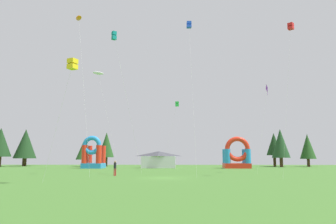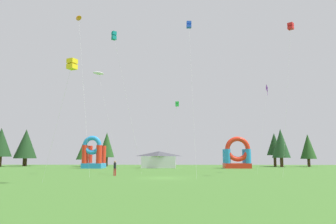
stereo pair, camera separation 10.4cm
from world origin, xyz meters
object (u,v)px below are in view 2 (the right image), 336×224
kite_green_box (177,104)px  inflatable_orange_dome (237,157)px  kite_red_box (291,27)px  kite_teal_box (114,36)px  person_midfield (115,167)px  inflatable_blue_arch (94,156)px  festival_tent (159,160)px  kite_purple_diamond (268,89)px  kite_orange_parafoil (79,19)px  kite_blue_box (189,25)px  kite_yellow_box (72,64)px  kite_white_parafoil (98,73)px

kite_green_box → inflatable_orange_dome: kite_green_box is taller
kite_red_box → kite_teal_box: bearing=171.4°
kite_red_box → person_midfield: (-22.27, 0.77, -17.63)m
inflatable_blue_arch → festival_tent: (13.40, 1.55, -0.67)m
kite_green_box → kite_purple_diamond: kite_purple_diamond is taller
person_midfield → festival_tent: size_ratio=0.26×
kite_orange_parafoil → festival_tent: 33.53m
person_midfield → inflatable_blue_arch: inflatable_blue_arch is taller
kite_blue_box → kite_yellow_box: bearing=-126.8°
kite_red_box → person_midfield: size_ratio=10.42×
kite_white_parafoil → kite_yellow_box: kite_white_parafoil is taller
kite_orange_parafoil → kite_green_box: 21.74m
kite_orange_parafoil → inflatable_orange_dome: bearing=41.9°
kite_purple_diamond → festival_tent: kite_purple_diamond is taller
kite_teal_box → kite_blue_box: 10.63m
kite_red_box → inflatable_blue_arch: kite_red_box is taller
kite_green_box → kite_yellow_box: size_ratio=1.07×
kite_teal_box → kite_blue_box: bearing=0.1°
kite_blue_box → person_midfield: size_ratio=11.47×
kite_teal_box → kite_blue_box: size_ratio=0.94×
kite_teal_box → kite_red_box: size_ratio=1.03×
person_midfield → festival_tent: (3.67, 28.09, 0.65)m
kite_yellow_box → inflatable_blue_arch: size_ratio=1.70×
kite_red_box → person_midfield: bearing=178.0°
kite_green_box → kite_orange_parafoil: bearing=-137.8°
kite_white_parafoil → kite_green_box: bearing=-23.1°
kite_teal_box → kite_orange_parafoil: (-5.36, 0.71, 3.02)m
kite_purple_diamond → kite_blue_box: bearing=-155.7°
kite_blue_box → inflatable_orange_dome: kite_blue_box is taller
inflatable_orange_dome → festival_tent: inflatable_orange_dome is taller
kite_red_box → inflatable_blue_arch: size_ratio=2.92×
person_midfield → festival_tent: festival_tent is taller
kite_white_parafoil → kite_blue_box: bearing=-48.7°
kite_yellow_box → kite_purple_diamond: (23.24, 20.43, 1.78)m
kite_orange_parafoil → kite_green_box: bearing=42.2°
inflatable_blue_arch → person_midfield: bearing=-69.9°
kite_orange_parafoil → inflatable_orange_dome: kite_orange_parafoil is taller
person_midfield → inflatable_orange_dome: inflatable_orange_dome is taller
kite_green_box → kite_blue_box: size_ratio=0.57×
kite_teal_box → festival_tent: (4.73, 25.31, -17.41)m
kite_purple_diamond → inflatable_blue_arch: bearing=149.6°
kite_orange_parafoil → person_midfield: 22.30m
kite_green_box → inflatable_blue_arch: (-17.40, 10.31, -9.18)m
inflatable_blue_arch → festival_tent: inflatable_blue_arch is taller
kite_red_box → kite_green_box: bearing=130.7°
kite_yellow_box → festival_tent: kite_yellow_box is taller
kite_red_box → kite_orange_parafoil: (-28.69, 4.25, 3.44)m
person_midfield → kite_orange_parafoil: bearing=137.6°
kite_red_box → person_midfield: kite_red_box is taller
kite_white_parafoil → kite_purple_diamond: bearing=-26.5°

